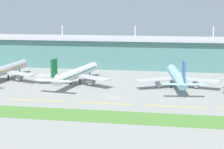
# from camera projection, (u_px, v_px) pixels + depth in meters

# --- Properties ---
(ground_plane) EXTENTS (600.00, 600.00, 0.00)m
(ground_plane) POSITION_uv_depth(u_px,v_px,m) (114.00, 98.00, 191.65)
(ground_plane) COLOR gray
(terminal_building) EXTENTS (288.00, 34.00, 32.17)m
(terminal_building) POSITION_uv_depth(u_px,v_px,m) (136.00, 52.00, 284.44)
(terminal_building) COLOR slate
(terminal_building) RESTS_ON ground
(airliner_nearest) EXTENTS (48.78, 63.82, 18.90)m
(airliner_nearest) POSITION_uv_depth(u_px,v_px,m) (4.00, 70.00, 236.55)
(airliner_nearest) COLOR #ADB2BC
(airliner_nearest) RESTS_ON ground
(airliner_near_middle) EXTENTS (48.22, 64.66, 18.90)m
(airliner_near_middle) POSITION_uv_depth(u_px,v_px,m) (76.00, 74.00, 224.21)
(airliner_near_middle) COLOR silver
(airliner_near_middle) RESTS_ON ground
(airliner_far_middle) EXTENTS (48.36, 61.08, 18.90)m
(airliner_far_middle) POSITION_uv_depth(u_px,v_px,m) (177.00, 77.00, 214.39)
(airliner_far_middle) COLOR #9ED1EA
(airliner_far_middle) RESTS_ON ground
(taxiway_stripe_mid_west) EXTENTS (28.00, 0.70, 0.04)m
(taxiway_stripe_mid_west) POSITION_uv_depth(u_px,v_px,m) (36.00, 100.00, 186.15)
(taxiway_stripe_mid_west) COLOR yellow
(taxiway_stripe_mid_west) RESTS_ON ground
(taxiway_stripe_centre) EXTENTS (28.00, 0.70, 0.04)m
(taxiway_stripe_centre) POSITION_uv_depth(u_px,v_px,m) (103.00, 103.00, 180.28)
(taxiway_stripe_centre) COLOR yellow
(taxiway_stripe_centre) RESTS_ON ground
(taxiway_stripe_mid_east) EXTENTS (28.00, 0.70, 0.04)m
(taxiway_stripe_mid_east) POSITION_uv_depth(u_px,v_px,m) (175.00, 107.00, 174.42)
(taxiway_stripe_mid_east) COLOR yellow
(taxiway_stripe_mid_east) RESTS_ON ground
(grass_verge) EXTENTS (300.00, 18.00, 0.10)m
(grass_verge) POSITION_uv_depth(u_px,v_px,m) (100.00, 116.00, 158.88)
(grass_verge) COLOR #518438
(grass_verge) RESTS_ON ground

